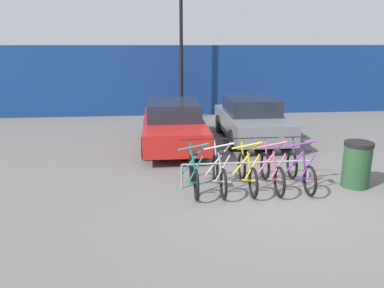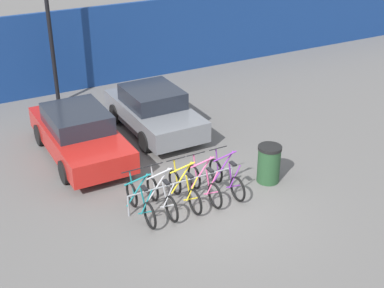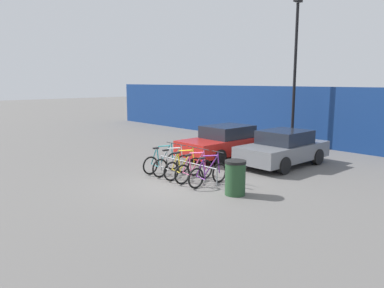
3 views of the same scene
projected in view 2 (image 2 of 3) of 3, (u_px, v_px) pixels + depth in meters
name	position (u px, v px, depth m)	size (l,w,h in m)	color
ground_plane	(213.00, 208.00, 13.12)	(120.00, 120.00, 0.00)	#605E5B
hoarding_wall	(83.00, 49.00, 19.87)	(36.00, 0.16, 3.04)	navy
bike_rack	(182.00, 184.00, 13.22)	(2.95, 0.04, 0.57)	gray
bicycle_teal	(140.00, 203.00, 12.63)	(0.68, 1.71, 1.05)	black
bicycle_silver	(162.00, 197.00, 12.87)	(0.68, 1.71, 1.05)	black
bicycle_yellow	(185.00, 190.00, 13.14)	(0.68, 1.71, 1.05)	black
bicycle_pink	(204.00, 184.00, 13.39)	(0.68, 1.71, 1.05)	black
bicycle_purple	(226.00, 178.00, 13.67)	(0.68, 1.71, 1.05)	black
car_red	(79.00, 134.00, 15.30)	(1.91, 4.43, 1.40)	red
car_grey	(154.00, 110.00, 16.81)	(1.91, 4.03, 1.40)	slate
trash_bin	(269.00, 164.00, 14.06)	(0.63, 0.63, 1.03)	#234728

